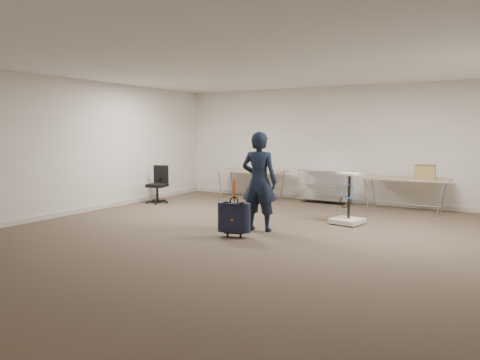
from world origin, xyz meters
The scene contains 10 objects.
ground centered at (0.00, 0.00, 0.00)m, with size 9.00×9.00×0.00m, color #4D3F2F.
room_shell centered at (0.00, 1.38, 0.05)m, with size 8.00×9.00×9.00m.
folding_table_left centered at (-1.90, 3.95, 0.68)m, with size 1.80×0.75×0.73m.
folding_table_right centered at (1.90, 3.95, 0.68)m, with size 1.80×0.75×0.73m.
wire_shelf centered at (0.00, 4.20, 0.44)m, with size 1.22×0.47×0.80m.
person centered at (0.11, 0.61, 0.86)m, with size 0.63×0.41×1.72m, color black.
suitcase centered at (0.00, -0.06, 0.33)m, with size 0.39×0.29×0.96m.
office_chair centered at (-3.49, 2.18, 0.27)m, with size 0.55×0.55×0.90m.
equipment_cart centered at (1.26, 1.95, 0.25)m, with size 0.61×0.61×0.96m.
cardboard_box centered at (2.31, 3.85, 0.88)m, with size 0.40×0.30×0.30m, color brown.
Camera 1 is at (3.87, -6.48, 1.73)m, focal length 35.00 mm.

